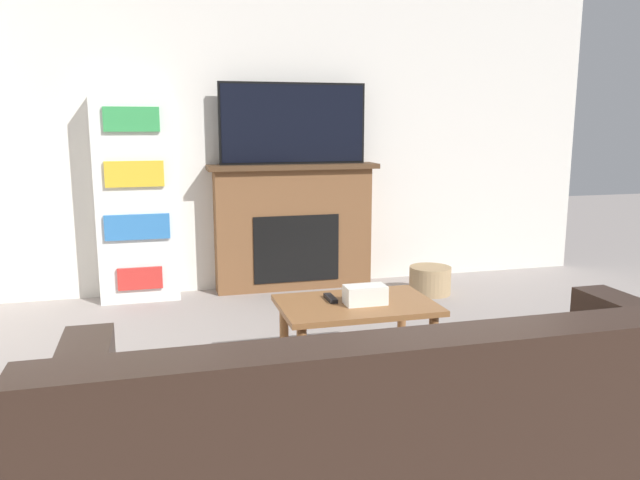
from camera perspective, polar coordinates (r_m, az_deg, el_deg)
The scene contains 9 objects.
wall_back at distance 5.16m, azimuth -5.32°, elevation 10.53°, with size 5.83×0.06×2.70m.
fireplace at distance 5.13m, azimuth -2.43°, elevation 1.26°, with size 1.38×0.28×1.03m.
tv at distance 5.05m, azimuth -2.46°, elevation 10.59°, with size 1.19×0.03×0.64m.
couch at distance 2.13m, azimuth 8.94°, elevation -19.61°, with size 2.19×0.99×0.86m.
coffee_table at distance 3.37m, azimuth 3.34°, elevation -6.70°, with size 0.83×0.55×0.41m.
tissue_box at distance 3.32m, azimuth 4.15°, elevation -5.02°, with size 0.22×0.12×0.10m.
remote_control at distance 3.39m, azimuth 0.98°, elevation -5.34°, with size 0.04×0.15×0.02m.
bookshelf at distance 4.96m, azimuth -16.44°, elevation 3.67°, with size 0.59×0.29×1.58m.
storage_basket at distance 5.11m, azimuth 10.02°, elevation -3.64°, with size 0.33×0.33×0.22m.
Camera 1 is at (-0.87, -1.08, 1.36)m, focal length 35.00 mm.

